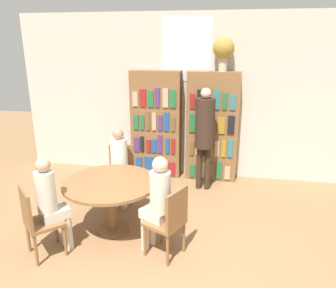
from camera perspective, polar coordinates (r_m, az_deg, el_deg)
The scene contains 12 objects.
wall_back at distance 6.16m, azimuth 3.09°, elevation 8.22°, with size 6.40×0.07×3.00m.
bookshelf_left at distance 6.17m, azimuth -2.05°, elevation 3.40°, with size 0.92×0.34×2.00m.
bookshelf_right at distance 6.03m, azimuth 7.68°, elevation 2.92°, with size 0.92×0.34×2.00m.
flower_vase at distance 5.84m, azimuth 9.65°, elevation 15.86°, with size 0.36×0.36×0.56m.
reading_table at distance 4.46m, azimuth -9.92°, elevation -7.78°, with size 1.25×1.25×0.73m.
chair_near_camera at distance 4.24m, azimuth -21.85°, elevation -12.05°, with size 0.57×0.57×0.90m.
chair_left_side at distance 5.38m, azimuth -8.16°, elevation -4.50°, with size 0.47×0.47×0.90m.
chair_far_side at distance 3.95m, azimuth 0.30°, elevation -12.96°, with size 0.53×0.53×0.90m.
seated_reader_left at distance 5.14m, azimuth -8.53°, elevation -3.21°, with size 0.32×0.39×1.23m.
seated_reader_right at distance 3.94m, azimuth -1.88°, elevation -9.60°, with size 0.40×0.36×1.25m.
seated_reader_back at distance 4.19m, azimuth -19.65°, elevation -9.26°, with size 0.39×0.39×1.24m.
librarian_standing at distance 5.53m, azimuth 6.43°, elevation 2.76°, with size 0.33×0.60×1.78m.
Camera 1 is at (0.81, -2.70, 2.51)m, focal length 35.00 mm.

